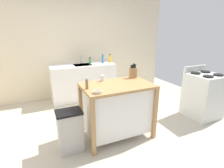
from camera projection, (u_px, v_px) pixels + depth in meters
name	position (u px, v px, depth m)	size (l,w,h in m)	color
ground_plane	(107.00, 132.00, 3.05)	(6.14, 6.14, 0.00)	#BCB29E
wall_back	(75.00, 46.00, 4.49)	(5.14, 0.10, 2.60)	beige
kitchen_island	(117.00, 108.00, 2.83)	(1.09, 0.69, 0.90)	#AD7F4C
knife_block	(133.00, 73.00, 3.07)	(0.11, 0.09, 0.25)	#9E7042
bowl_stoneware_deep	(98.00, 92.00, 2.34)	(0.12, 0.12, 0.04)	beige
drinking_cup	(102.00, 78.00, 2.88)	(0.07, 0.07, 0.10)	silver
pepper_grinder	(87.00, 84.00, 2.49)	(0.04, 0.04, 0.17)	olive
trash_bin	(70.00, 131.00, 2.52)	(0.36, 0.28, 0.63)	#B7B2A8
sink_counter	(83.00, 81.00, 4.48)	(1.60, 0.60, 0.88)	white
sink_faucet	(81.00, 59.00, 4.44)	(0.02, 0.02, 0.22)	#B7BCC1
bottle_hand_soap	(103.00, 59.00, 4.50)	(0.05, 0.05, 0.23)	blue
bottle_spray_cleaner	(110.00, 59.00, 4.52)	(0.07, 0.07, 0.23)	yellow
bottle_dish_soap	(90.00, 61.00, 4.31)	(0.06, 0.06, 0.19)	green
stove	(203.00, 95.00, 3.51)	(0.60, 0.60, 1.00)	silver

